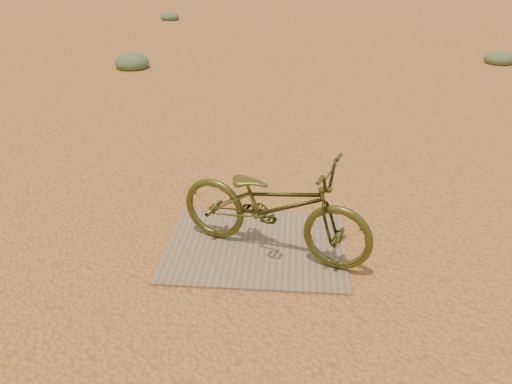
{
  "coord_description": "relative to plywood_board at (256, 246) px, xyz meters",
  "views": [
    {
      "loc": [
        -0.28,
        -3.61,
        2.42
      ],
      "look_at": [
        -0.56,
        0.0,
        0.54
      ],
      "focal_mm": 35.0,
      "sensor_mm": 36.0,
      "label": 1
    }
  ],
  "objects": [
    {
      "name": "ground",
      "position": [
        0.56,
        -0.0,
        -0.01
      ],
      "size": [
        120.0,
        120.0,
        0.0
      ],
      "primitive_type": "plane",
      "color": "#BE7542",
      "rests_on": "ground"
    },
    {
      "name": "plywood_board",
      "position": [
        0.0,
        0.0,
        0.0
      ],
      "size": [
        1.54,
        1.19,
        0.02
      ],
      "primitive_type": "cube",
      "color": "#786352",
      "rests_on": "ground"
    },
    {
      "name": "bicycle",
      "position": [
        0.15,
        -0.06,
        0.45
      ],
      "size": [
        1.77,
        1.12,
        0.88
      ],
      "primitive_type": "imported",
      "rotation": [
        0.0,
        0.0,
        1.22
      ],
      "color": "#3F4319",
      "rests_on": "plywood_board"
    },
    {
      "name": "kale_a",
      "position": [
        -3.02,
        6.31,
        -0.01
      ],
      "size": [
        0.69,
        0.69,
        0.38
      ],
      "primitive_type": "ellipsoid",
      "color": "#556747",
      "rests_on": "ground"
    },
    {
      "name": "kale_b",
      "position": [
        4.53,
        7.32,
        -0.01
      ],
      "size": [
        0.58,
        0.58,
        0.32
      ],
      "primitive_type": "ellipsoid",
      "color": "#556747",
      "rests_on": "ground"
    },
    {
      "name": "kale_c",
      "position": [
        -3.73,
        12.62,
        -0.01
      ],
      "size": [
        0.58,
        0.58,
        0.32
      ],
      "primitive_type": "ellipsoid",
      "color": "#556747",
      "rests_on": "ground"
    }
  ]
}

